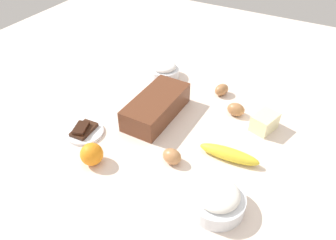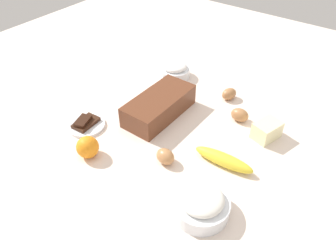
{
  "view_description": "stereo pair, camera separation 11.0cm",
  "coord_description": "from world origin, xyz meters",
  "px_view_note": "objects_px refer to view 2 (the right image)",
  "views": [
    {
      "loc": [
        0.75,
        0.41,
        0.74
      ],
      "look_at": [
        0.0,
        0.0,
        0.04
      ],
      "focal_mm": 34.82,
      "sensor_mm": 36.0,
      "label": 1
    },
    {
      "loc": [
        0.69,
        0.51,
        0.74
      ],
      "look_at": [
        0.0,
        0.0,
        0.04
      ],
      "focal_mm": 34.82,
      "sensor_mm": 36.0,
      "label": 2
    }
  ],
  "objects_px": {
    "chocolate_plate": "(86,124)",
    "egg_beside_bowl": "(240,115)",
    "banana": "(224,160)",
    "egg_loose": "(229,94)",
    "butter_block": "(267,130)",
    "sugar_bowl": "(175,70)",
    "orange_fruit": "(88,147)",
    "loaf_pan": "(159,105)",
    "flour_bowl": "(201,204)",
    "egg_near_butter": "(165,156)"
  },
  "relations": [
    {
      "from": "flour_bowl",
      "to": "butter_block",
      "type": "height_order",
      "value": "flour_bowl"
    },
    {
      "from": "banana",
      "to": "egg_loose",
      "type": "distance_m",
      "value": 0.35
    },
    {
      "from": "banana",
      "to": "orange_fruit",
      "type": "distance_m",
      "value": 0.42
    },
    {
      "from": "egg_near_butter",
      "to": "chocolate_plate",
      "type": "relative_size",
      "value": 0.48
    },
    {
      "from": "orange_fruit",
      "to": "egg_near_butter",
      "type": "distance_m",
      "value": 0.24
    },
    {
      "from": "flour_bowl",
      "to": "sugar_bowl",
      "type": "height_order",
      "value": "flour_bowl"
    },
    {
      "from": "egg_beside_bowl",
      "to": "orange_fruit",
      "type": "bearing_deg",
      "value": -34.49
    },
    {
      "from": "egg_loose",
      "to": "banana",
      "type": "bearing_deg",
      "value": 25.4
    },
    {
      "from": "sugar_bowl",
      "to": "egg_beside_bowl",
      "type": "bearing_deg",
      "value": 73.66
    },
    {
      "from": "loaf_pan",
      "to": "chocolate_plate",
      "type": "bearing_deg",
      "value": -38.26
    },
    {
      "from": "butter_block",
      "to": "chocolate_plate",
      "type": "bearing_deg",
      "value": -58.82
    },
    {
      "from": "flour_bowl",
      "to": "sugar_bowl",
      "type": "bearing_deg",
      "value": -138.85
    },
    {
      "from": "sugar_bowl",
      "to": "egg_beside_bowl",
      "type": "relative_size",
      "value": 2.0
    },
    {
      "from": "flour_bowl",
      "to": "orange_fruit",
      "type": "bearing_deg",
      "value": -85.87
    },
    {
      "from": "loaf_pan",
      "to": "sugar_bowl",
      "type": "bearing_deg",
      "value": -156.16
    },
    {
      "from": "orange_fruit",
      "to": "egg_beside_bowl",
      "type": "relative_size",
      "value": 1.1
    },
    {
      "from": "sugar_bowl",
      "to": "orange_fruit",
      "type": "bearing_deg",
      "value": 5.73
    },
    {
      "from": "flour_bowl",
      "to": "egg_near_butter",
      "type": "bearing_deg",
      "value": -116.21
    },
    {
      "from": "flour_bowl",
      "to": "egg_loose",
      "type": "xyz_separation_m",
      "value": [
        -0.51,
        -0.19,
        -0.01
      ]
    },
    {
      "from": "egg_beside_bowl",
      "to": "flour_bowl",
      "type": "bearing_deg",
      "value": 12.88
    },
    {
      "from": "sugar_bowl",
      "to": "egg_loose",
      "type": "bearing_deg",
      "value": 88.28
    },
    {
      "from": "butter_block",
      "to": "banana",
      "type": "bearing_deg",
      "value": -15.53
    },
    {
      "from": "sugar_bowl",
      "to": "chocolate_plate",
      "type": "xyz_separation_m",
      "value": [
        0.45,
        -0.06,
        -0.02
      ]
    },
    {
      "from": "banana",
      "to": "egg_near_butter",
      "type": "bearing_deg",
      "value": -56.7
    },
    {
      "from": "orange_fruit",
      "to": "egg_beside_bowl",
      "type": "xyz_separation_m",
      "value": [
        -0.44,
        0.3,
        -0.01
      ]
    },
    {
      "from": "butter_block",
      "to": "flour_bowl",
      "type": "bearing_deg",
      "value": -2.75
    },
    {
      "from": "sugar_bowl",
      "to": "egg_near_butter",
      "type": "height_order",
      "value": "sugar_bowl"
    },
    {
      "from": "flour_bowl",
      "to": "sugar_bowl",
      "type": "distance_m",
      "value": 0.68
    },
    {
      "from": "flour_bowl",
      "to": "butter_block",
      "type": "xyz_separation_m",
      "value": [
        -0.38,
        0.02,
        -0.01
      ]
    },
    {
      "from": "loaf_pan",
      "to": "orange_fruit",
      "type": "distance_m",
      "value": 0.3
    },
    {
      "from": "chocolate_plate",
      "to": "egg_beside_bowl",
      "type": "bearing_deg",
      "value": 129.97
    },
    {
      "from": "egg_beside_bowl",
      "to": "egg_loose",
      "type": "height_order",
      "value": "egg_beside_bowl"
    },
    {
      "from": "banana",
      "to": "egg_near_butter",
      "type": "relative_size",
      "value": 3.06
    },
    {
      "from": "sugar_bowl",
      "to": "butter_block",
      "type": "height_order",
      "value": "sugar_bowl"
    },
    {
      "from": "loaf_pan",
      "to": "egg_loose",
      "type": "relative_size",
      "value": 4.54
    },
    {
      "from": "butter_block",
      "to": "egg_near_butter",
      "type": "height_order",
      "value": "butter_block"
    },
    {
      "from": "orange_fruit",
      "to": "egg_loose",
      "type": "height_order",
      "value": "orange_fruit"
    },
    {
      "from": "banana",
      "to": "butter_block",
      "type": "bearing_deg",
      "value": 164.47
    },
    {
      "from": "sugar_bowl",
      "to": "orange_fruit",
      "type": "distance_m",
      "value": 0.55
    },
    {
      "from": "loaf_pan",
      "to": "egg_loose",
      "type": "bearing_deg",
      "value": 147.29
    },
    {
      "from": "chocolate_plate",
      "to": "orange_fruit",
      "type": "bearing_deg",
      "value": 51.01
    },
    {
      "from": "egg_loose",
      "to": "chocolate_plate",
      "type": "distance_m",
      "value": 0.55
    },
    {
      "from": "banana",
      "to": "chocolate_plate",
      "type": "relative_size",
      "value": 1.46
    },
    {
      "from": "egg_loose",
      "to": "chocolate_plate",
      "type": "bearing_deg",
      "value": -35.89
    },
    {
      "from": "butter_block",
      "to": "egg_loose",
      "type": "xyz_separation_m",
      "value": [
        -0.13,
        -0.21,
        -0.01
      ]
    },
    {
      "from": "chocolate_plate",
      "to": "butter_block",
      "type": "bearing_deg",
      "value": 121.18
    },
    {
      "from": "banana",
      "to": "orange_fruit",
      "type": "bearing_deg",
      "value": -58.99
    },
    {
      "from": "flour_bowl",
      "to": "orange_fruit",
      "type": "distance_m",
      "value": 0.4
    },
    {
      "from": "orange_fruit",
      "to": "chocolate_plate",
      "type": "relative_size",
      "value": 0.54
    },
    {
      "from": "butter_block",
      "to": "egg_loose",
      "type": "distance_m",
      "value": 0.24
    }
  ]
}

